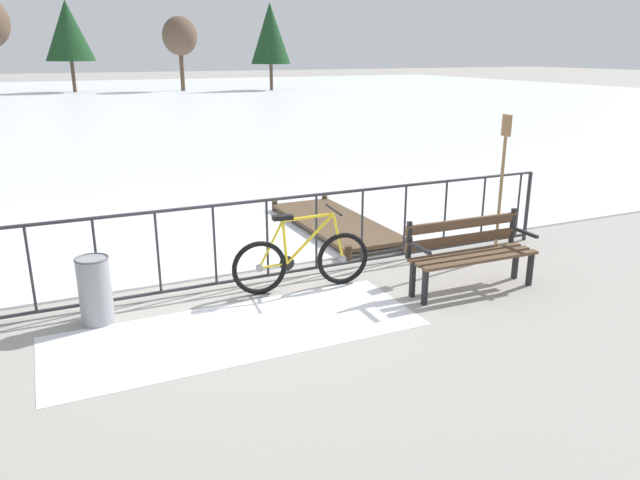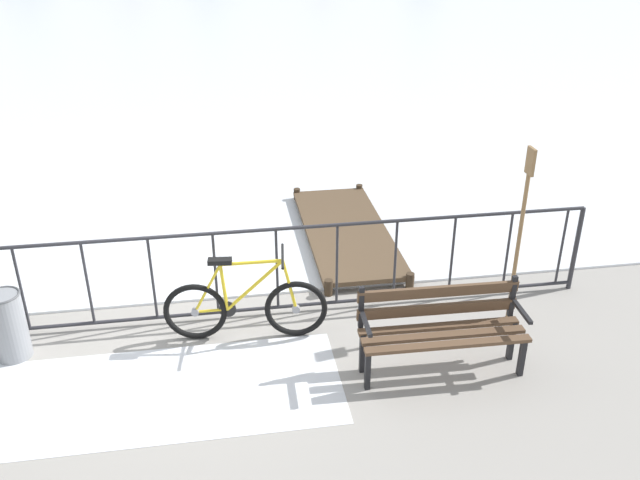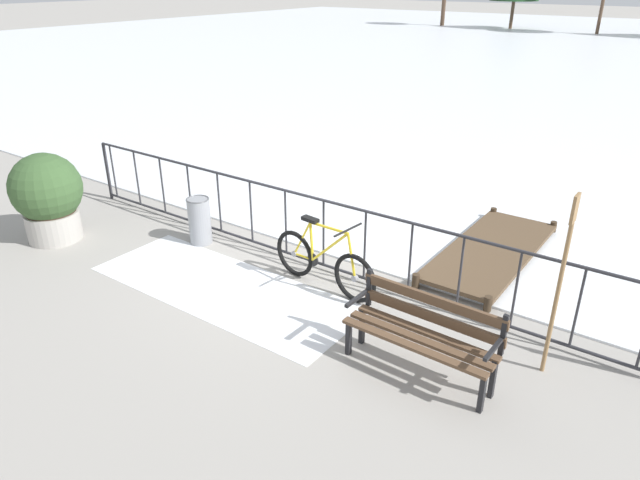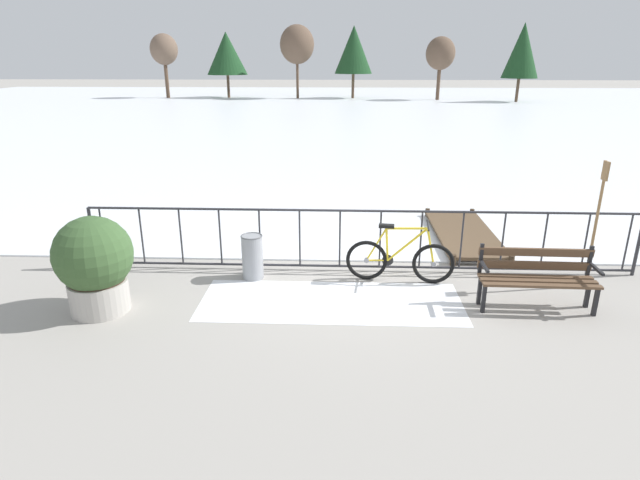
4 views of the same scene
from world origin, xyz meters
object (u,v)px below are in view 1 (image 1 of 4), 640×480
bicycle_near_railing (302,260)px  park_bench (469,248)px  oar_upright (502,178)px  trash_bin (95,290)px

bicycle_near_railing → park_bench: size_ratio=1.06×
park_bench → oar_upright: 1.43m
bicycle_near_railing → trash_bin: size_ratio=2.33×
bicycle_near_railing → park_bench: bicycle_near_railing is taller
trash_bin → oar_upright: 5.31m
park_bench → oar_upright: oar_upright is taller
trash_bin → bicycle_near_railing: bearing=-0.9°
park_bench → trash_bin: park_bench is taller
bicycle_near_railing → trash_bin: (-2.35, 0.04, 0.00)m
park_bench → trash_bin: bearing=168.4°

